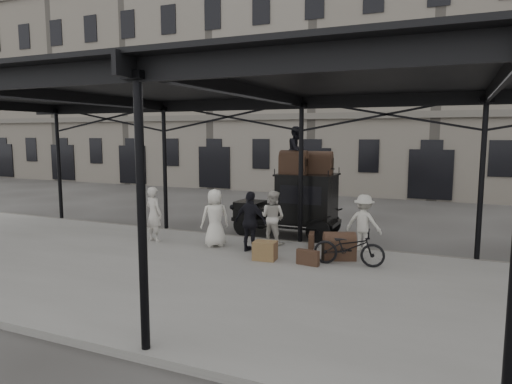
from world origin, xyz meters
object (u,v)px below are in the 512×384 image
bicycle (349,247)px  steamer_trunk_platform (339,248)px  porter_left (154,214)px  porter_official (251,222)px  steamer_trunk_roof_near (294,164)px  taxi (298,202)px

bicycle → steamer_trunk_platform: bearing=30.0°
porter_left → porter_official: 3.31m
steamer_trunk_roof_near → steamer_trunk_platform: steamer_trunk_roof_near is taller
steamer_trunk_roof_near → porter_official: bearing=-99.1°
porter_official → steamer_trunk_roof_near: (0.34, 2.73, 1.49)m
steamer_trunk_roof_near → steamer_trunk_platform: 3.89m
taxi → porter_left: bearing=-141.0°
taxi → steamer_trunk_platform: (2.09, -2.75, -0.74)m
porter_left → steamer_trunk_roof_near: (3.65, 2.77, 1.49)m
bicycle → steamer_trunk_platform: bicycle is taller
bicycle → steamer_trunk_roof_near: steamer_trunk_roof_near is taller
porter_official → steamer_trunk_platform: size_ratio=2.05×
bicycle → steamer_trunk_platform: (-0.36, 0.49, -0.16)m
taxi → porter_left: 4.81m
porter_official → steamer_trunk_roof_near: bearing=-89.5°
porter_official → steamer_trunk_platform: bearing=-167.0°
porter_left → steamer_trunk_platform: 5.86m
porter_left → bicycle: 6.20m
taxi → bicycle: 4.10m
bicycle → steamer_trunk_platform: 0.63m
taxi → steamer_trunk_roof_near: (-0.08, -0.25, 1.30)m
porter_left → steamer_trunk_platform: porter_left is taller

